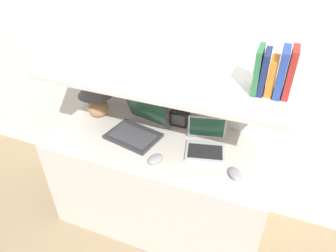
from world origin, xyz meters
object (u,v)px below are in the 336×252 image
table_lamp (96,91)px  router_box (179,118)px  laptop_small (206,144)px  second_mouse (235,174)px  book_blue (282,72)px  laptop_large (138,127)px  book_green (258,70)px  book_red (291,73)px  book_navy (264,72)px  computer_mouse (155,159)px  book_orange (272,76)px

table_lamp → router_box: bearing=10.0°
laptop_small → second_mouse: size_ratio=2.39×
book_blue → laptop_large: bearing=-177.8°
router_box → book_green: 0.70m
laptop_small → second_mouse: 0.27m
router_box → book_red: size_ratio=0.50×
table_lamp → book_navy: book_navy is taller
book_red → book_green: (-0.15, 0.00, -0.01)m
table_lamp → computer_mouse: bearing=-28.3°
table_lamp → book_blue: bearing=-3.2°
table_lamp → book_red: book_red is taller
second_mouse → book_orange: bearing=68.0°
book_orange → book_navy: book_navy is taller
book_red → book_green: size_ratio=1.08×
book_navy → computer_mouse: bearing=-154.0°
laptop_small → book_blue: 0.62m
laptop_large → book_green: 0.85m
table_lamp → book_red: 1.24m
table_lamp → book_green: size_ratio=1.38×
laptop_large → second_mouse: 0.69m
book_blue → table_lamp: bearing=176.8°
laptop_large → second_mouse: (0.67, -0.16, -0.03)m
second_mouse → book_navy: (0.04, 0.19, 0.53)m
router_box → book_navy: 0.72m
computer_mouse → book_orange: 0.78m
table_lamp → second_mouse: bearing=-14.1°
laptop_small → router_box: size_ratio=2.35×
book_navy → book_blue: bearing=0.0°
book_green → laptop_small: bearing=-172.7°
router_box → book_orange: bearing=-17.3°
computer_mouse → second_mouse: size_ratio=0.98×
second_mouse → book_navy: bearing=78.4°
laptop_small → second_mouse: laptop_small is taller
second_mouse → book_green: 0.57m
table_lamp → second_mouse: 1.07m
laptop_large → second_mouse: laptop_large is taller
table_lamp → book_green: book_green is taller
laptop_small → router_box: laptop_small is taller
laptop_large → computer_mouse: bearing=-44.6°
laptop_large → book_blue: bearing=2.2°
second_mouse → computer_mouse: bearing=-173.9°
second_mouse → book_orange: 0.56m
computer_mouse → laptop_large: bearing=135.4°
laptop_large → book_red: 0.98m
second_mouse → router_box: size_ratio=0.98×
router_box → book_red: book_red is taller
book_red → book_navy: bearing=180.0°
laptop_large → laptop_small: laptop_large is taller
laptop_large → computer_mouse: laptop_large is taller
laptop_large → book_red: bearing=2.1°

